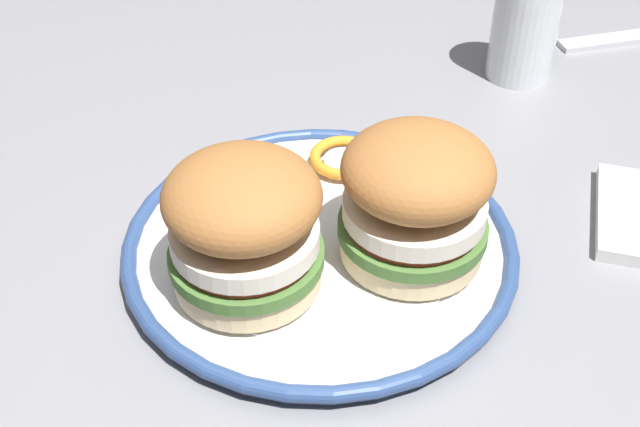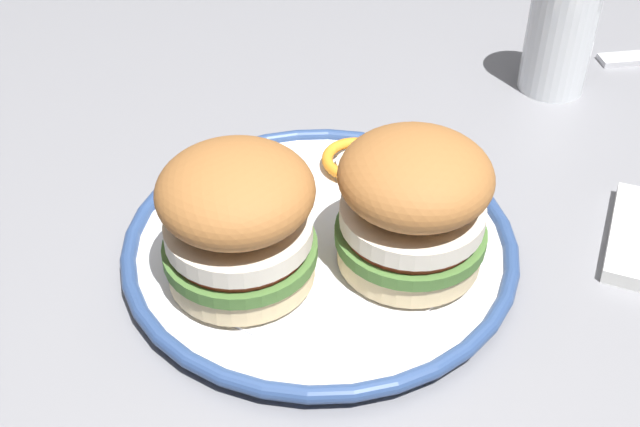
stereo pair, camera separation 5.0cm
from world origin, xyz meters
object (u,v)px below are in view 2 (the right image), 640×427
sandwich_half_right (238,219)px  drinking_glass (559,41)px  dining_table (361,296)px  sandwich_half_left (413,203)px  dinner_plate (320,245)px

sandwich_half_right → drinking_glass: size_ratio=0.97×
dining_table → sandwich_half_left: sandwich_half_left is taller
dining_table → drinking_glass: (0.18, 0.20, 0.15)m
dining_table → drinking_glass: drinking_glass is taller
dinner_plate → drinking_glass: drinking_glass is taller
sandwich_half_right → sandwich_half_left: bearing=10.9°
dining_table → dinner_plate: size_ratio=3.75×
dining_table → sandwich_half_right: (-0.09, -0.10, 0.17)m
sandwich_half_left → drinking_glass: bearing=61.7°
sandwich_half_left → sandwich_half_right: same height
dining_table → dinner_plate: bearing=-119.4°
dining_table → sandwich_half_left: bearing=-68.1°
dining_table → sandwich_half_left: size_ratio=8.99×
dining_table → sandwich_half_left: (0.03, -0.08, 0.17)m
dinner_plate → drinking_glass: 0.34m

